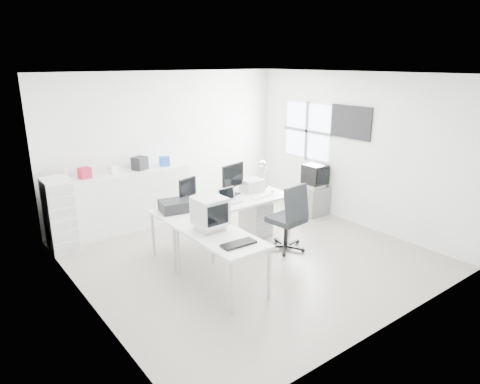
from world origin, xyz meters
TOP-DOWN VIEW (x-y plane):
  - floor at (0.00, 0.00)m, footprint 5.00×5.00m
  - ceiling at (0.00, 0.00)m, footprint 5.00×5.00m
  - back_wall at (0.00, 2.50)m, footprint 5.00×0.02m
  - left_wall at (-2.50, 0.00)m, footprint 0.02×5.00m
  - right_wall at (2.50, 0.00)m, footprint 0.02×5.00m
  - window at (2.48, 1.20)m, footprint 0.02×1.20m
  - wall_picture at (2.47, 0.10)m, footprint 0.04×0.90m
  - main_desk at (-0.05, 0.55)m, footprint 2.40×0.80m
  - side_desk at (-0.90, -0.55)m, footprint 0.70×1.40m
  - drawer_pedestal at (0.65, 0.60)m, footprint 0.40×0.50m
  - inkjet_printer at (-0.90, 0.65)m, footprint 0.54×0.46m
  - lcd_monitor_small at (-0.60, 0.80)m, footprint 0.40×0.29m
  - lcd_monitor_large at (0.30, 0.80)m, footprint 0.57×0.34m
  - laptop at (0.00, 0.45)m, footprint 0.32×0.33m
  - white_keyboard at (0.60, 0.40)m, footprint 0.41×0.18m
  - white_mouse at (0.90, 0.45)m, footprint 0.06×0.06m
  - laser_printer at (0.70, 0.77)m, footprint 0.39×0.34m
  - desk_lamp at (1.05, 0.85)m, footprint 0.17×0.17m
  - crt_monitor at (-0.90, -0.30)m, footprint 0.40×0.40m
  - black_keyboard at (-0.90, -0.95)m, footprint 0.47×0.20m
  - office_chair at (0.63, -0.21)m, footprint 0.73×0.73m
  - tv_cabinet at (2.22, 0.67)m, footprint 0.52×0.43m
  - crt_tv at (2.22, 0.67)m, footprint 0.50×0.48m
  - sideboard at (-0.95, 2.24)m, footprint 2.14×0.53m
  - clutter_box_a at (-1.75, 2.24)m, footprint 0.21×0.19m
  - clutter_box_b at (-1.25, 2.24)m, footprint 0.17×0.15m
  - clutter_box_c at (-0.75, 2.24)m, footprint 0.30×0.29m
  - clutter_box_d at (-0.25, 2.24)m, footprint 0.21×0.19m
  - clutter_bottle at (-2.05, 2.28)m, footprint 0.07×0.07m
  - filing_cabinet at (-2.28, 2.00)m, footprint 0.42×0.50m

SIDE VIEW (x-z plane):
  - floor at x=0.00m, z-range -0.01..0.01m
  - tv_cabinet at x=2.22m, z-range 0.00..0.57m
  - drawer_pedestal at x=0.65m, z-range 0.00..0.60m
  - main_desk at x=-0.05m, z-range 0.00..0.75m
  - side_desk at x=-0.90m, z-range 0.00..0.75m
  - sideboard at x=-0.95m, z-range 0.00..1.07m
  - office_chair at x=0.63m, z-range 0.00..1.14m
  - filing_cabinet at x=-2.28m, z-range 0.00..1.20m
  - white_keyboard at x=0.60m, z-range 0.75..0.77m
  - black_keyboard at x=-0.90m, z-range 0.75..0.78m
  - white_mouse at x=0.90m, z-range 0.75..0.81m
  - crt_tv at x=2.22m, z-range 0.57..1.02m
  - inkjet_printer at x=-0.90m, z-range 0.75..0.92m
  - laptop at x=0.00m, z-range 0.75..0.95m
  - laser_printer at x=0.70m, z-range 0.75..0.96m
  - lcd_monitor_small at x=-0.60m, z-range 0.75..1.20m
  - crt_monitor at x=-0.90m, z-range 0.75..1.20m
  - desk_lamp at x=1.05m, z-range 0.75..1.21m
  - lcd_monitor_large at x=0.30m, z-range 0.75..1.30m
  - clutter_box_b at x=-1.25m, z-range 1.07..1.21m
  - clutter_box_d at x=-0.25m, z-range 1.07..1.24m
  - clutter_box_a at x=-1.75m, z-range 1.07..1.25m
  - clutter_bottle at x=-2.05m, z-range 1.07..1.29m
  - clutter_box_c at x=-0.75m, z-range 1.07..1.31m
  - back_wall at x=0.00m, z-range 0.00..2.80m
  - left_wall at x=-2.50m, z-range 0.00..2.80m
  - right_wall at x=2.50m, z-range 0.00..2.80m
  - window at x=2.48m, z-range 1.05..2.15m
  - wall_picture at x=2.47m, z-range 1.60..2.20m
  - ceiling at x=0.00m, z-range 2.79..2.80m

